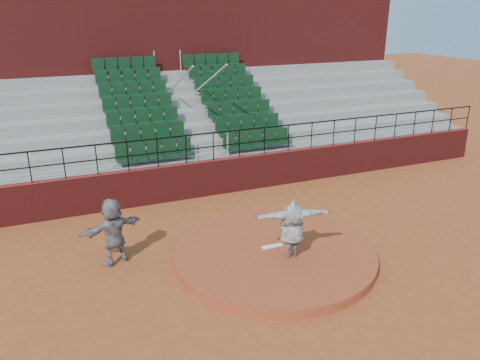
% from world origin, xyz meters
% --- Properties ---
extents(ground, '(90.00, 90.00, 0.00)m').
position_xyz_m(ground, '(0.00, 0.00, 0.00)').
color(ground, brown).
rests_on(ground, ground).
extents(pitchers_mound, '(5.50, 5.50, 0.25)m').
position_xyz_m(pitchers_mound, '(0.00, 0.00, 0.12)').
color(pitchers_mound, '#973F21').
rests_on(pitchers_mound, ground).
extents(pitching_rubber, '(0.60, 0.15, 0.03)m').
position_xyz_m(pitching_rubber, '(0.00, 0.15, 0.27)').
color(pitching_rubber, white).
rests_on(pitching_rubber, pitchers_mound).
extents(boundary_wall, '(24.00, 0.30, 1.30)m').
position_xyz_m(boundary_wall, '(0.00, 5.00, 0.65)').
color(boundary_wall, maroon).
rests_on(boundary_wall, ground).
extents(wall_railing, '(24.04, 0.05, 1.03)m').
position_xyz_m(wall_railing, '(0.00, 5.00, 2.03)').
color(wall_railing, black).
rests_on(wall_railing, boundary_wall).
extents(seating_deck, '(24.00, 5.97, 4.63)m').
position_xyz_m(seating_deck, '(0.00, 8.65, 1.43)').
color(seating_deck, gray).
rests_on(seating_deck, ground).
extents(press_box_facade, '(24.00, 3.00, 7.10)m').
position_xyz_m(press_box_facade, '(0.00, 12.60, 3.55)').
color(press_box_facade, maroon).
rests_on(press_box_facade, ground).
extents(pitcher, '(2.05, 0.94, 1.61)m').
position_xyz_m(pitcher, '(0.23, -0.51, 1.06)').
color(pitcher, black).
rests_on(pitcher, pitchers_mound).
extents(fielder, '(1.79, 1.00, 1.84)m').
position_xyz_m(fielder, '(-4.06, 1.39, 0.92)').
color(fielder, black).
rests_on(fielder, ground).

